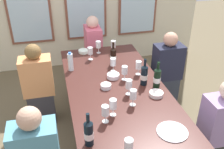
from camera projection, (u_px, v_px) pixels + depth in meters
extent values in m
plane|color=brown|center=(117.00, 142.00, 3.12)|extent=(12.00, 12.00, 0.00)
cube|color=#3F1E1A|center=(118.00, 93.00, 2.76)|extent=(1.06, 2.38, 0.04)
cube|color=#3F1E1A|center=(70.00, 77.00, 3.78)|extent=(0.07, 0.07, 0.70)
cube|color=#3F1E1A|center=(127.00, 70.00, 3.96)|extent=(0.07, 0.07, 0.70)
cylinder|color=white|center=(172.00, 132.00, 2.19)|extent=(0.27, 0.27, 0.01)
cylinder|color=black|center=(113.00, 57.00, 3.24)|extent=(0.08, 0.07, 0.20)
cone|color=black|center=(113.00, 49.00, 3.19)|extent=(0.08, 0.07, 0.02)
cylinder|color=black|center=(113.00, 45.00, 3.16)|extent=(0.03, 0.03, 0.08)
cylinder|color=silver|center=(113.00, 58.00, 3.25)|extent=(0.08, 0.08, 0.06)
cylinder|color=black|center=(89.00, 134.00, 2.02)|extent=(0.07, 0.07, 0.21)
cone|color=black|center=(88.00, 123.00, 1.96)|extent=(0.07, 0.07, 0.02)
cylinder|color=black|center=(88.00, 118.00, 1.94)|extent=(0.03, 0.03, 0.08)
cylinder|color=silver|center=(89.00, 135.00, 2.03)|extent=(0.08, 0.08, 0.06)
cylinder|color=black|center=(157.00, 79.00, 2.77)|extent=(0.07, 0.07, 0.21)
cone|color=black|center=(158.00, 69.00, 2.71)|extent=(0.07, 0.07, 0.02)
cylinder|color=black|center=(158.00, 65.00, 2.69)|extent=(0.03, 0.03, 0.08)
cylinder|color=white|center=(157.00, 80.00, 2.77)|extent=(0.08, 0.08, 0.06)
cylinder|color=black|center=(144.00, 76.00, 2.81)|extent=(0.07, 0.08, 0.22)
cone|color=black|center=(145.00, 66.00, 2.75)|extent=(0.07, 0.08, 0.02)
cylinder|color=black|center=(145.00, 62.00, 2.73)|extent=(0.03, 0.03, 0.08)
cylinder|color=silver|center=(144.00, 77.00, 2.82)|extent=(0.08, 0.08, 0.06)
cylinder|color=white|center=(113.00, 76.00, 2.98)|extent=(0.15, 0.15, 0.05)
cylinder|color=white|center=(156.00, 94.00, 2.66)|extent=(0.15, 0.15, 0.04)
cylinder|color=white|center=(83.00, 51.00, 3.59)|extent=(0.14, 0.14, 0.04)
cylinder|color=white|center=(106.00, 86.00, 2.79)|extent=(0.12, 0.12, 0.05)
cylinder|color=white|center=(71.00, 62.00, 3.10)|extent=(0.06, 0.06, 0.22)
cylinder|color=blue|center=(70.00, 53.00, 3.04)|extent=(0.04, 0.04, 0.02)
cylinder|color=white|center=(113.00, 115.00, 2.40)|extent=(0.06, 0.06, 0.00)
cylinder|color=white|center=(113.00, 111.00, 2.38)|extent=(0.01, 0.01, 0.07)
cylinder|color=white|center=(113.00, 104.00, 2.33)|extent=(0.07, 0.07, 0.09)
cylinder|color=beige|center=(113.00, 106.00, 2.35)|extent=(0.06, 0.06, 0.03)
cylinder|color=white|center=(129.00, 145.00, 1.90)|extent=(0.07, 0.07, 0.09)
cylinder|color=#590C19|center=(129.00, 147.00, 1.91)|extent=(0.06, 0.06, 0.04)
cylinder|color=white|center=(128.00, 94.00, 2.70)|extent=(0.06, 0.06, 0.00)
cylinder|color=white|center=(129.00, 91.00, 2.68)|extent=(0.01, 0.01, 0.07)
cylinder|color=white|center=(129.00, 84.00, 2.63)|extent=(0.07, 0.07, 0.09)
cylinder|color=white|center=(138.00, 74.00, 3.06)|extent=(0.06, 0.06, 0.00)
cylinder|color=white|center=(138.00, 71.00, 3.04)|extent=(0.01, 0.01, 0.07)
cylinder|color=white|center=(139.00, 65.00, 3.00)|extent=(0.07, 0.07, 0.09)
cylinder|color=white|center=(91.00, 59.00, 3.41)|extent=(0.06, 0.06, 0.00)
cylinder|color=white|center=(90.00, 57.00, 3.39)|extent=(0.01, 0.01, 0.07)
cylinder|color=white|center=(90.00, 51.00, 3.35)|extent=(0.07, 0.07, 0.09)
cylinder|color=beige|center=(90.00, 53.00, 3.37)|extent=(0.06, 0.06, 0.02)
cylinder|color=white|center=(133.00, 105.00, 2.53)|extent=(0.06, 0.06, 0.00)
cylinder|color=white|center=(133.00, 101.00, 2.51)|extent=(0.01, 0.01, 0.07)
cylinder|color=white|center=(133.00, 94.00, 2.47)|extent=(0.07, 0.07, 0.09)
cylinder|color=white|center=(99.00, 53.00, 3.59)|extent=(0.06, 0.06, 0.00)
cylinder|color=white|center=(99.00, 50.00, 3.57)|extent=(0.01, 0.01, 0.07)
cylinder|color=white|center=(98.00, 44.00, 3.53)|extent=(0.07, 0.07, 0.09)
cylinder|color=white|center=(124.00, 79.00, 2.96)|extent=(0.06, 0.06, 0.00)
cylinder|color=white|center=(124.00, 77.00, 2.94)|extent=(0.01, 0.01, 0.07)
cylinder|color=white|center=(125.00, 70.00, 2.89)|extent=(0.07, 0.07, 0.09)
cylinder|color=maroon|center=(125.00, 72.00, 2.91)|extent=(0.06, 0.06, 0.03)
cylinder|color=white|center=(113.00, 52.00, 3.61)|extent=(0.06, 0.06, 0.00)
cylinder|color=white|center=(113.00, 50.00, 3.59)|extent=(0.01, 0.01, 0.07)
cylinder|color=white|center=(113.00, 44.00, 3.54)|extent=(0.07, 0.07, 0.09)
cylinder|color=#590C19|center=(113.00, 46.00, 3.56)|extent=(0.06, 0.06, 0.02)
cylinder|color=white|center=(105.00, 121.00, 2.31)|extent=(0.06, 0.06, 0.00)
cylinder|color=white|center=(105.00, 118.00, 2.29)|extent=(0.01, 0.01, 0.07)
cylinder|color=white|center=(105.00, 110.00, 2.25)|extent=(0.07, 0.07, 0.09)
cylinder|color=maroon|center=(105.00, 114.00, 2.27)|extent=(0.06, 0.06, 0.02)
cylinder|color=white|center=(113.00, 71.00, 3.13)|extent=(0.06, 0.06, 0.00)
cylinder|color=white|center=(113.00, 68.00, 3.11)|extent=(0.01, 0.01, 0.07)
cylinder|color=white|center=(113.00, 62.00, 3.07)|extent=(0.07, 0.07, 0.09)
cylinder|color=beige|center=(113.00, 64.00, 3.08)|extent=(0.06, 0.06, 0.03)
cube|color=#333237|center=(42.00, 107.00, 3.36)|extent=(0.32, 0.24, 0.45)
cube|color=#E19057|center=(37.00, 76.00, 3.13)|extent=(0.38, 0.24, 0.48)
sphere|color=brown|center=(33.00, 52.00, 2.96)|extent=(0.19, 0.19, 0.19)
cube|color=#2B323E|center=(164.00, 90.00, 3.69)|extent=(0.32, 0.24, 0.45)
cube|color=#202336|center=(168.00, 62.00, 3.46)|extent=(0.38, 0.24, 0.48)
sphere|color=tan|center=(171.00, 39.00, 3.30)|extent=(0.19, 0.19, 0.19)
sphere|color=tan|center=(29.00, 118.00, 1.93)|extent=(0.19, 0.19, 0.19)
cube|color=#9478AD|center=(223.00, 119.00, 2.42)|extent=(0.38, 0.24, 0.48)
cube|color=#2A2940|center=(94.00, 67.00, 4.30)|extent=(0.24, 0.32, 0.45)
cube|color=#E86983|center=(93.00, 42.00, 4.07)|extent=(0.24, 0.38, 0.48)
sphere|color=beige|center=(92.00, 22.00, 3.91)|extent=(0.19, 0.19, 0.19)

